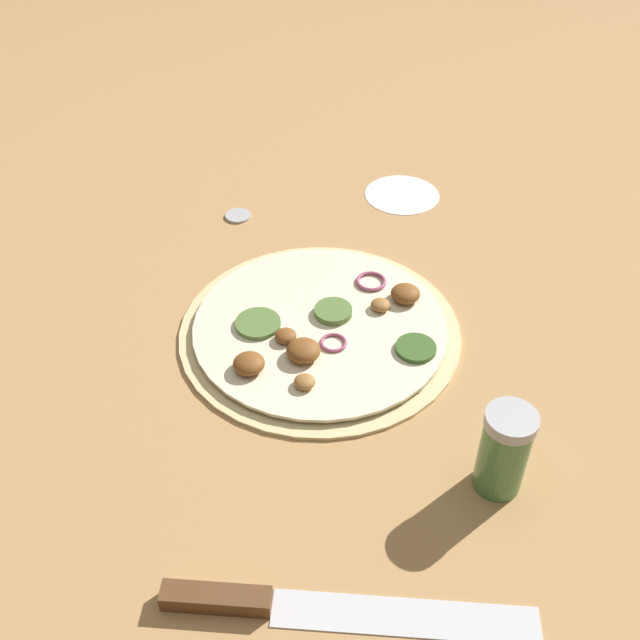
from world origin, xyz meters
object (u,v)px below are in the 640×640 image
object	(u,v)px
pizza	(321,328)
spice_jar	(504,451)
loose_cap	(238,215)
knife	(284,605)

from	to	relation	value
pizza	spice_jar	world-z (taller)	spice_jar
pizza	loose_cap	xyz separation A→B (m)	(-0.27, -0.05, -0.00)
knife	loose_cap	world-z (taller)	knife
knife	spice_jar	world-z (taller)	spice_jar
pizza	loose_cap	world-z (taller)	pizza
pizza	knife	distance (m)	0.34
knife	loose_cap	distance (m)	0.59
spice_jar	knife	bearing A→B (deg)	-71.44
pizza	spice_jar	size ratio (longest dim) A/B	3.42
spice_jar	loose_cap	distance (m)	0.54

